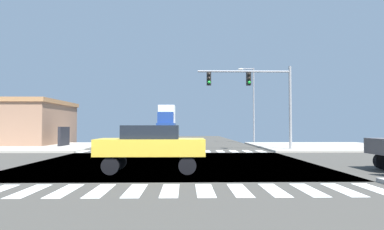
% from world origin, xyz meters
% --- Properties ---
extents(ground, '(90.00, 90.00, 0.05)m').
position_xyz_m(ground, '(0.00, 0.00, -0.03)').
color(ground, '#3D3B36').
extents(sidewalk_corner_ne, '(12.00, 12.00, 0.14)m').
position_xyz_m(sidewalk_corner_ne, '(13.00, 12.00, 0.07)').
color(sidewalk_corner_ne, '#A09B91').
rests_on(sidewalk_corner_ne, ground).
extents(sidewalk_corner_nw, '(12.00, 12.00, 0.14)m').
position_xyz_m(sidewalk_corner_nw, '(-13.00, 12.00, 0.07)').
color(sidewalk_corner_nw, '#A49E92').
rests_on(sidewalk_corner_nw, ground).
extents(crosswalk_near, '(13.50, 2.00, 0.01)m').
position_xyz_m(crosswalk_near, '(-0.25, -7.30, 0.00)').
color(crosswalk_near, white).
rests_on(crosswalk_near, ground).
extents(crosswalk_far, '(13.50, 2.00, 0.01)m').
position_xyz_m(crosswalk_far, '(-0.25, 7.30, 0.00)').
color(crosswalk_far, white).
rests_on(crosswalk_far, ground).
extents(traffic_signal_mast, '(7.07, 0.55, 6.37)m').
position_xyz_m(traffic_signal_mast, '(5.82, 7.54, 4.73)').
color(traffic_signal_mast, gray).
rests_on(traffic_signal_mast, ground).
extents(street_lamp, '(1.78, 0.32, 8.18)m').
position_xyz_m(street_lamp, '(7.84, 18.29, 4.88)').
color(street_lamp, gray).
rests_on(street_lamp, ground).
extents(sedan_crossing_3, '(1.80, 4.30, 1.88)m').
position_xyz_m(sedan_crossing_3, '(-2.00, 13.59, 1.12)').
color(sedan_crossing_3, black).
rests_on(sedan_crossing_3, ground).
extents(sedan_queued_4, '(4.30, 1.80, 1.88)m').
position_xyz_m(sedan_queued_4, '(-0.70, -3.50, 1.12)').
color(sedan_queued_4, black).
rests_on(sedan_queued_4, ground).
extents(box_truck_leading_1, '(2.40, 7.20, 4.85)m').
position_xyz_m(box_truck_leading_1, '(-2.00, 29.93, 2.56)').
color(box_truck_leading_1, black).
rests_on(box_truck_leading_1, ground).
extents(sedan_trailing_5, '(1.80, 4.30, 1.88)m').
position_xyz_m(sedan_trailing_5, '(-5.00, 22.92, 1.12)').
color(sedan_trailing_5, black).
rests_on(sedan_trailing_5, ground).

